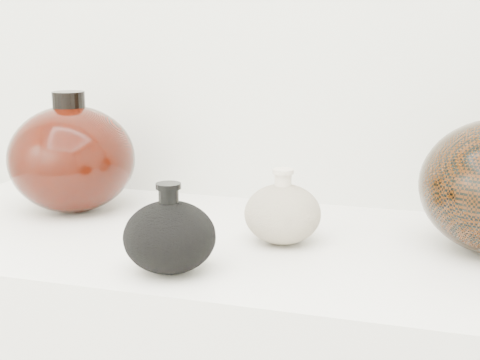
% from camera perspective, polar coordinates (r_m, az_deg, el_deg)
% --- Properties ---
extents(black_gourd_vase, '(0.15, 0.15, 0.12)m').
position_cam_1_polar(black_gourd_vase, '(0.91, -6.02, -4.79)').
color(black_gourd_vase, black).
rests_on(black_gourd_vase, display_counter).
extents(cream_gourd_vase, '(0.15, 0.15, 0.12)m').
position_cam_1_polar(cream_gourd_vase, '(1.03, 3.65, -2.84)').
color(cream_gourd_vase, '#C1B393').
rests_on(cream_gourd_vase, display_counter).
extents(left_round_pot, '(0.29, 0.29, 0.22)m').
position_cam_1_polar(left_round_pot, '(1.24, -14.15, 1.81)').
color(left_round_pot, black).
rests_on(left_round_pot, display_counter).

